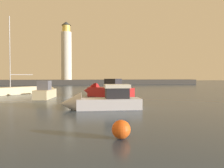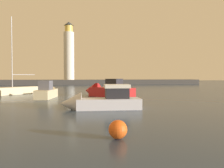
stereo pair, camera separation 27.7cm
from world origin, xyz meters
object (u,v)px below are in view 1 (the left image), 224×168
(sailboat_moored, at_px, (15,90))
(lighthouse, at_px, (66,52))
(motorboat_1, at_px, (47,92))
(motorboat_2, at_px, (103,91))
(motorboat_4, at_px, (98,101))
(mooring_buoy, at_px, (121,129))

(sailboat_moored, bearing_deg, lighthouse, 81.41)
(motorboat_1, distance_m, sailboat_moored, 8.52)
(motorboat_2, bearing_deg, motorboat_1, -170.93)
(lighthouse, relative_size, motorboat_4, 2.91)
(motorboat_2, xyz_separation_m, sailboat_moored, (-12.76, 5.36, -0.13))
(motorboat_2, height_order, motorboat_4, motorboat_2)
(sailboat_moored, bearing_deg, motorboat_4, -57.89)
(lighthouse, height_order, motorboat_2, lighthouse)
(motorboat_2, distance_m, motorboat_4, 12.06)
(motorboat_1, relative_size, motorboat_4, 0.93)
(lighthouse, bearing_deg, motorboat_4, -85.26)
(motorboat_1, bearing_deg, sailboat_moored, 129.96)
(lighthouse, xyz_separation_m, sailboat_moored, (-6.07, -40.19, -10.13))
(lighthouse, relative_size, mooring_buoy, 23.85)
(motorboat_2, distance_m, sailboat_moored, 13.84)
(sailboat_moored, xyz_separation_m, mooring_buoy, (10.97, -26.11, -0.21))
(lighthouse, xyz_separation_m, motorboat_4, (4.76, -57.46, -10.10))
(sailboat_moored, bearing_deg, mooring_buoy, -67.22)
(motorboat_2, bearing_deg, motorboat_4, -99.18)
(lighthouse, xyz_separation_m, mooring_buoy, (4.89, -66.30, -10.33))
(motorboat_1, bearing_deg, mooring_buoy, -74.32)
(lighthouse, distance_m, mooring_buoy, 67.28)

